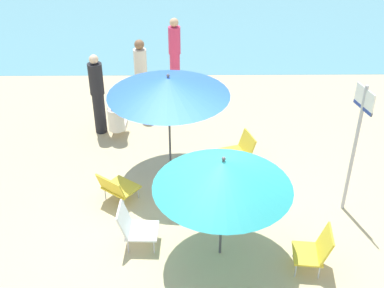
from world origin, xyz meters
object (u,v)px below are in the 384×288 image
at_px(umbrella_blue, 168,86).
at_px(warning_sign, 358,133).
at_px(beach_chair_c, 316,249).
at_px(person_a, 117,119).
at_px(person_d, 98,94).
at_px(umbrella_teal, 223,174).
at_px(beach_chair_b, 240,149).
at_px(person_b, 141,76).
at_px(beach_chair_e, 134,226).
at_px(person_c, 175,53).
at_px(beach_bag, 271,177).
at_px(beach_chair_a, 117,187).

bearing_deg(umbrella_blue, warning_sign, -21.76).
distance_m(umbrella_blue, warning_sign, 3.25).
xyz_separation_m(beach_chair_c, person_a, (-3.34, 3.79, 0.07)).
bearing_deg(warning_sign, person_d, 135.94).
distance_m(umbrella_teal, beach_chair_c, 1.80).
relative_size(beach_chair_b, person_d, 0.41).
xyz_separation_m(beach_chair_b, person_b, (-2.04, 2.07, 0.62)).
distance_m(beach_chair_e, person_c, 5.80).
bearing_deg(person_c, umbrella_blue, -84.93).
bearing_deg(beach_chair_e, umbrella_blue, 78.61).
relative_size(umbrella_blue, beach_bag, 7.89).
height_order(umbrella_blue, beach_chair_c, umbrella_blue).
bearing_deg(warning_sign, person_b, 122.73).
relative_size(person_a, beach_bag, 3.32).
bearing_deg(beach_bag, beach_chair_c, -81.08).
xyz_separation_m(beach_chair_a, beach_chair_c, (3.09, -1.60, 0.05)).
distance_m(person_b, person_c, 1.56).
bearing_deg(beach_chair_c, person_c, -64.67).
bearing_deg(beach_chair_a, umbrella_blue, -4.80).
height_order(umbrella_teal, beach_chair_b, umbrella_teal).
distance_m(beach_chair_a, beach_chair_e, 1.14).
distance_m(beach_chair_b, person_a, 2.67).
relative_size(beach_chair_a, beach_bag, 2.79).
xyz_separation_m(beach_chair_b, warning_sign, (1.66, -1.43, 1.22)).
xyz_separation_m(beach_chair_a, beach_chair_b, (2.24, 1.23, -0.04)).
bearing_deg(beach_chair_a, beach_bag, -42.31).
height_order(umbrella_blue, warning_sign, warning_sign).
xyz_separation_m(umbrella_teal, warning_sign, (2.19, 1.07, 0.02)).
relative_size(umbrella_teal, beach_chair_e, 2.82).
xyz_separation_m(umbrella_blue, person_a, (-1.15, 1.18, -1.31)).
relative_size(umbrella_teal, person_d, 1.13).
relative_size(warning_sign, beach_bag, 8.41).
height_order(beach_chair_b, person_c, person_c).
xyz_separation_m(person_c, warning_sign, (2.99, -4.88, 0.59)).
height_order(beach_chair_b, person_d, person_d).
relative_size(umbrella_teal, beach_bag, 7.23).
bearing_deg(umbrella_teal, person_a, 119.71).
height_order(person_b, person_c, person_c).
bearing_deg(person_c, warning_sign, -53.12).
relative_size(person_c, warning_sign, 0.77).
distance_m(beach_chair_b, person_b, 2.97).
bearing_deg(person_d, beach_chair_a, 2.42).
bearing_deg(beach_chair_e, warning_sign, 16.16).
distance_m(umbrella_blue, person_d, 2.28).
relative_size(beach_chair_a, person_b, 0.44).
distance_m(umbrella_blue, beach_chair_e, 2.54).
bearing_deg(beach_chair_b, person_c, -86.59).
distance_m(umbrella_teal, warning_sign, 2.43).
distance_m(beach_chair_b, person_d, 3.19).
xyz_separation_m(beach_chair_a, beach_chair_e, (0.39, -1.06, 0.05)).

